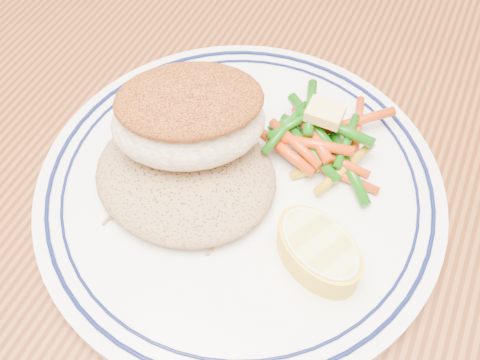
% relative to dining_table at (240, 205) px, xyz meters
% --- Properties ---
extents(dining_table, '(1.50, 0.90, 0.75)m').
position_rel_dining_table_xyz_m(dining_table, '(0.00, 0.00, 0.00)').
color(dining_table, '#532610').
rests_on(dining_table, ground).
extents(plate, '(0.29, 0.29, 0.02)m').
position_rel_dining_table_xyz_m(plate, '(0.02, -0.05, 0.11)').
color(plate, white).
rests_on(plate, dining_table).
extents(rice_pilaf, '(0.13, 0.11, 0.02)m').
position_rel_dining_table_xyz_m(rice_pilaf, '(-0.01, -0.06, 0.12)').
color(rice_pilaf, olive).
rests_on(rice_pilaf, plate).
extents(fish_fillet, '(0.13, 0.12, 0.05)m').
position_rel_dining_table_xyz_m(fish_fillet, '(-0.02, -0.04, 0.16)').
color(fish_fillet, white).
rests_on(fish_fillet, rice_pilaf).
extents(vegetable_pile, '(0.09, 0.10, 0.03)m').
position_rel_dining_table_xyz_m(vegetable_pile, '(0.06, 0.00, 0.13)').
color(vegetable_pile, '#C23709').
rests_on(vegetable_pile, plate).
extents(butter_pat, '(0.03, 0.02, 0.01)m').
position_rel_dining_table_xyz_m(butter_pat, '(0.06, 0.01, 0.14)').
color(butter_pat, '#EECF74').
rests_on(butter_pat, vegetable_pile).
extents(lemon_wedge, '(0.08, 0.08, 0.02)m').
position_rel_dining_table_xyz_m(lemon_wedge, '(0.09, -0.08, 0.13)').
color(lemon_wedge, yellow).
rests_on(lemon_wedge, plate).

